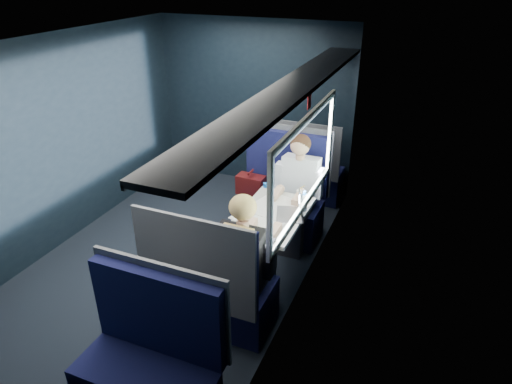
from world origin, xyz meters
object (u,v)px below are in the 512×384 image
at_px(seat_bay_near, 279,200).
at_px(laptop, 295,210).
at_px(man, 297,187).
at_px(woman, 246,255).
at_px(seat_bay_far, 212,289).
at_px(seat_row_front, 304,171).
at_px(bottle_small, 304,202).
at_px(table, 268,220).
at_px(cup, 299,194).
at_px(seat_row_back, 151,367).

xyz_separation_m(seat_bay_near, laptop, (0.45, -0.83, 0.39)).
height_order(man, woman, same).
relative_size(seat_bay_far, seat_row_front, 1.09).
distance_m(man, bottle_small, 0.57).
height_order(seat_bay_near, man, man).
height_order(table, cup, cup).
relative_size(seat_row_back, laptop, 3.04).
xyz_separation_m(seat_bay_near, man, (0.26, -0.17, 0.30)).
distance_m(seat_bay_near, woman, 1.63).
bearing_deg(seat_bay_far, bottle_small, 65.75).
xyz_separation_m(table, seat_row_back, (-0.18, -1.80, -0.25)).
bearing_deg(table, man, 84.48).
xyz_separation_m(woman, bottle_small, (0.23, 0.90, 0.11)).
bearing_deg(seat_row_front, cup, -75.37).
distance_m(table, bottle_small, 0.39).
distance_m(seat_row_back, man, 2.53).
height_order(man, bottle_small, man).
height_order(seat_row_front, seat_row_back, same).
bearing_deg(seat_row_back, cup, 81.01).
bearing_deg(laptop, woman, -103.75).
bearing_deg(bottle_small, woman, -104.37).
relative_size(seat_bay_near, bottle_small, 5.91).
height_order(seat_row_front, bottle_small, seat_row_front).
height_order(woman, laptop, woman).
bearing_deg(man, seat_bay_far, -99.03).
distance_m(table, man, 0.70).
relative_size(laptop, bottle_small, 1.79).
height_order(seat_bay_near, bottle_small, seat_bay_near).
distance_m(seat_bay_near, bottle_small, 0.94).
height_order(seat_bay_far, bottle_small, seat_bay_far).
height_order(seat_bay_near, cup, seat_bay_near).
distance_m(seat_bay_near, seat_row_front, 0.92).
relative_size(seat_bay_far, seat_row_back, 1.09).
bearing_deg(seat_bay_near, man, -33.28).
xyz_separation_m(table, cup, (0.17, 0.44, 0.12)).
height_order(woman, cup, woman).
bearing_deg(bottle_small, seat_row_front, 106.64).
bearing_deg(laptop, seat_bay_near, 118.44).
relative_size(man, bottle_small, 6.20).
distance_m(table, seat_bay_near, 0.93).
xyz_separation_m(seat_row_back, bottle_small, (0.48, 1.99, 0.42)).
xyz_separation_m(woman, laptop, (0.18, 0.75, 0.08)).
xyz_separation_m(seat_bay_near, woman, (0.26, -1.58, 0.31)).
height_order(table, man, man).
xyz_separation_m(table, woman, (0.07, -0.71, 0.06)).
distance_m(seat_row_front, man, 1.17).
bearing_deg(woman, seat_row_back, -102.93).
distance_m(table, seat_row_back, 1.82).
bearing_deg(seat_bay_near, seat_row_front, 89.07).
xyz_separation_m(table, laptop, (0.25, 0.04, 0.14)).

